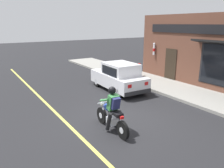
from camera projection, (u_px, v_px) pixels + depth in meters
ground_plane at (118, 120)px, 8.56m from camera, size 80.00×80.00×0.00m
sidewalk_curb at (156, 83)px, 13.59m from camera, size 2.60×22.00×0.14m
lane_stripe at (48, 106)px, 10.03m from camera, size 0.12×19.80×0.01m
motorcycle_with_rider at (112, 113)px, 7.53m from camera, size 0.56×2.02×1.62m
car_hatchback at (119, 77)px, 12.18m from camera, size 1.81×3.85×1.57m
fire_hydrant at (139, 70)px, 15.07m from camera, size 0.36×0.24×0.88m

